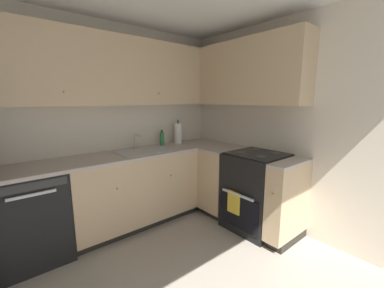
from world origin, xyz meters
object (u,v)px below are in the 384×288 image
object	(u,v)px
dishwasher	(32,216)
paper_towel_roll	(178,133)
soap_bottle	(162,139)
oven_range	(256,191)

from	to	relation	value
dishwasher	paper_towel_roll	world-z (taller)	paper_towel_roll
soap_bottle	paper_towel_roll	bearing A→B (deg)	-4.32
oven_range	paper_towel_roll	distance (m)	1.35
oven_range	dishwasher	bearing A→B (deg)	154.93
dishwasher	oven_range	xyz separation A→B (m)	(2.17, -1.02, 0.02)
oven_range	soap_bottle	world-z (taller)	soap_bottle
oven_range	paper_towel_roll	world-z (taller)	paper_towel_roll
dishwasher	soap_bottle	size ratio (longest dim) A/B	4.18
oven_range	paper_towel_roll	xyz separation A→B (m)	(-0.29, 1.18, 0.60)
oven_range	paper_towel_roll	bearing A→B (deg)	103.98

